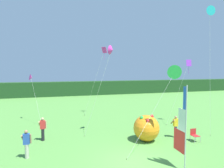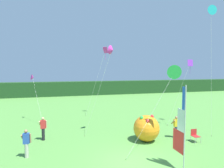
{
  "view_description": "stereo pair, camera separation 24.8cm",
  "coord_description": "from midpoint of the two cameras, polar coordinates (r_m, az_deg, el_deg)",
  "views": [
    {
      "loc": [
        -3.93,
        -9.68,
        5.19
      ],
      "look_at": [
        -0.09,
        3.68,
        4.14
      ],
      "focal_mm": 30.94,
      "sensor_mm": 36.0,
      "label": 1
    },
    {
      "loc": [
        -3.69,
        -9.74,
        5.19
      ],
      "look_at": [
        -0.09,
        3.68,
        4.14
      ],
      "focal_mm": 30.94,
      "sensor_mm": 36.0,
      "label": 2
    }
  ],
  "objects": [
    {
      "name": "distant_treeline",
      "position": [
        39.64,
        -9.45,
        -1.26
      ],
      "size": [
        80.0,
        2.4,
        2.78
      ],
      "primitive_type": "cube",
      "color": "#1E421E",
      "rests_on": "ground"
    },
    {
      "name": "kite_purple_diamond_2",
      "position": [
        19.61,
        22.04,
        4.51
      ],
      "size": [
        2.59,
        0.35,
        6.13
      ],
      "color": "brown",
      "rests_on": "ground"
    },
    {
      "name": "inflatable_balloon",
      "position": [
        14.57,
        10.64,
        -12.69
      ],
      "size": [
        1.89,
        1.89,
        1.94
      ],
      "color": "orange",
      "rests_on": "ground"
    },
    {
      "name": "kite_magenta_delta_5",
      "position": [
        15.06,
        0.33,
        9.92
      ],
      "size": [
        2.5,
        0.74,
        7.06
      ],
      "color": "brown",
      "rests_on": "ground"
    },
    {
      "name": "kite_magenta_diamond_3",
      "position": [
        21.9,
        -2.0,
        8.66
      ],
      "size": [
        2.61,
        0.63,
        7.71
      ],
      "color": "brown",
      "rests_on": "ground"
    },
    {
      "name": "person_near_banner",
      "position": [
        15.78,
        18.85,
        -11.75
      ],
      "size": [
        0.55,
        0.48,
        1.67
      ],
      "color": "#2D334C",
      "rests_on": "ground"
    },
    {
      "name": "person_far_left",
      "position": [
        15.3,
        -19.25,
        -12.15
      ],
      "size": [
        0.55,
        0.48,
        1.72
      ],
      "color": "black",
      "rests_on": "ground"
    },
    {
      "name": "kite_cyan_delta_4",
      "position": [
        18.55,
        27.63,
        18.61
      ],
      "size": [
        1.06,
        1.44,
        10.37
      ],
      "color": "brown",
      "rests_on": "ground"
    },
    {
      "name": "ground_plane",
      "position": [
        11.65,
        6.18,
        -22.17
      ],
      "size": [
        120.0,
        120.0,
        0.0
      ],
      "primitive_type": "plane",
      "color": "#518E3D"
    },
    {
      "name": "banner_flag",
      "position": [
        10.91,
        20.39,
        -12.33
      ],
      "size": [
        0.06,
        1.03,
        4.42
      ],
      "color": "#B7B7BC",
      "rests_on": "ground"
    },
    {
      "name": "kite_green_delta_1",
      "position": [
        12.84,
        18.56,
        3.25
      ],
      "size": [
        3.91,
        1.04,
        5.48
      ],
      "color": "brown",
      "rests_on": "ground"
    },
    {
      "name": "person_mid_field",
      "position": [
        12.81,
        -23.47,
        -15.61
      ],
      "size": [
        0.55,
        0.48,
        1.69
      ],
      "color": "#B7B2A3",
      "rests_on": "ground"
    },
    {
      "name": "folding_chair",
      "position": [
        15.56,
        23.73,
        -13.56
      ],
      "size": [
        0.51,
        0.51,
        0.89
      ],
      "color": "#BCBCC1",
      "rests_on": "ground"
    },
    {
      "name": "kite_magenta_delta_0",
      "position": [
        20.99,
        -22.11,
        1.75
      ],
      "size": [
        1.35,
        2.7,
        4.72
      ],
      "color": "brown",
      "rests_on": "ground"
    }
  ]
}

